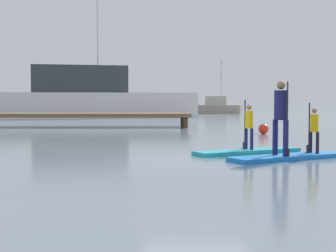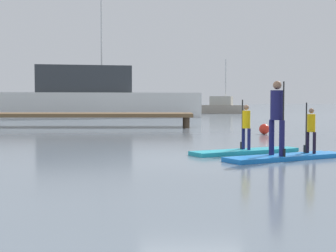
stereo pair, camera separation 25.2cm
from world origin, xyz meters
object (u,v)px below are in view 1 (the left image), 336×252
at_px(paddler_child_front, 314,128).
at_px(fishing_boat_white_large, 89,98).
at_px(paddleboard_far, 290,157).
at_px(paddleboard_near, 249,151).
at_px(mooring_buoy_near, 263,129).
at_px(paddler_child_solo, 249,124).
at_px(fishing_boat_green_midground, 212,107).
at_px(paddler_adult, 281,113).

relative_size(paddler_child_front, fishing_boat_white_large, 0.08).
bearing_deg(fishing_boat_white_large, paddleboard_far, -72.51).
bearing_deg(paddleboard_far, paddleboard_near, 120.32).
relative_size(paddleboard_far, paddler_child_front, 2.55).
bearing_deg(mooring_buoy_near, paddler_child_solo, -104.06).
xyz_separation_m(fishing_boat_green_midground, mooring_buoy_near, (-0.69, -28.06, -0.39)).
bearing_deg(fishing_boat_green_midground, fishing_boat_white_large, -133.29).
height_order(fishing_boat_white_large, mooring_buoy_near, fishing_boat_white_large).
bearing_deg(paddler_child_front, paddleboard_far, -150.36).
xyz_separation_m(paddler_adult, fishing_boat_white_large, (-7.91, 26.08, 0.32)).
distance_m(paddler_adult, fishing_boat_white_large, 27.25).
relative_size(paddleboard_far, paddler_adult, 1.80).
relative_size(fishing_boat_white_large, mooring_buoy_near, 37.65).
relative_size(paddler_child_solo, mooring_buoy_near, 3.11).
xyz_separation_m(fishing_boat_white_large, mooring_buoy_near, (9.20, -17.56, -1.19)).
height_order(paddler_child_solo, paddler_child_front, paddler_child_solo).
relative_size(paddler_adult, paddler_child_front, 1.41).
relative_size(paddleboard_near, fishing_boat_white_large, 0.19).
bearing_deg(mooring_buoy_near, paddler_adult, -98.61).
bearing_deg(paddleboard_far, paddler_adult, -150.28).
bearing_deg(paddler_child_front, fishing_boat_green_midground, 88.29).
distance_m(paddler_child_solo, paddler_child_front, 1.66).
bearing_deg(fishing_boat_white_large, paddler_child_front, -70.96).
distance_m(paddler_child_front, fishing_boat_white_large, 27.05).
xyz_separation_m(paddleboard_far, paddler_adult, (-0.26, -0.15, 1.02)).
bearing_deg(paddler_child_front, paddleboard_near, 147.16).
bearing_deg(paddleboard_near, paddleboard_far, -59.68).
xyz_separation_m(paddleboard_far, paddler_child_front, (0.65, 0.37, 0.65)).
distance_m(paddler_adult, fishing_boat_green_midground, 36.64).
height_order(paddleboard_near, paddler_adult, paddler_adult).
bearing_deg(paddleboard_far, fishing_boat_green_midground, 87.29).
xyz_separation_m(paddler_child_solo, paddler_child_front, (1.39, -0.90, -0.04)).
bearing_deg(paddler_adult, fishing_boat_green_midground, 86.90).
xyz_separation_m(paddleboard_near, mooring_buoy_near, (1.77, 7.11, 0.15)).
bearing_deg(paddler_adult, paddler_child_front, 29.66).
height_order(paddleboard_near, fishing_boat_white_large, fishing_boat_white_large).
bearing_deg(paddleboard_near, paddler_child_solo, 129.87).
relative_size(paddler_child_solo, paddler_adult, 0.75).
height_order(paddler_child_solo, paddleboard_far, paddler_child_solo).
bearing_deg(paddler_child_solo, fishing_boat_green_midground, 85.99).
relative_size(paddleboard_near, mooring_buoy_near, 7.26).
distance_m(paddleboard_far, fishing_boat_green_midground, 36.48).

